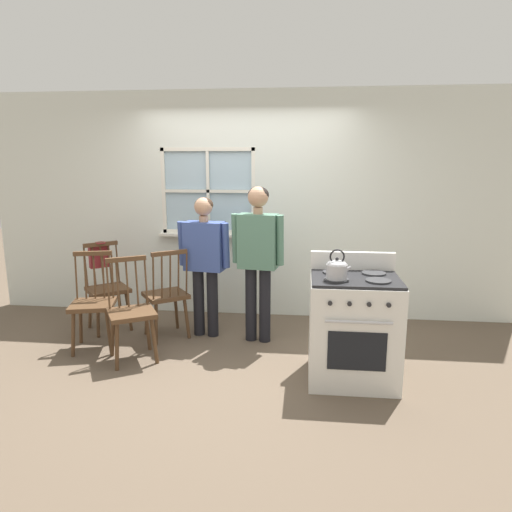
{
  "coord_description": "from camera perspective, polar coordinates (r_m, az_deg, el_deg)",
  "views": [
    {
      "loc": [
        0.7,
        -4.07,
        1.88
      ],
      "look_at": [
        0.24,
        0.14,
        1.0
      ],
      "focal_mm": 32.0,
      "sensor_mm": 36.0,
      "label": 1
    }
  ],
  "objects": [
    {
      "name": "kettle",
      "position": [
        3.77,
        10.07,
        -1.56
      ],
      "size": [
        0.21,
        0.17,
        0.25
      ],
      "color": "#B7B7BC",
      "rests_on": "stove"
    },
    {
      "name": "chair_by_window",
      "position": [
        5.42,
        -18.09,
        -4.01
      ],
      "size": [
        0.58,
        0.58,
        0.98
      ],
      "rotation": [
        0.0,
        0.0,
        0.71
      ],
      "color": "#4C331E",
      "rests_on": "ground_plane"
    },
    {
      "name": "handbag",
      "position": [
        5.56,
        -19.01,
        0.03
      ],
      "size": [
        0.25,
        0.25,
        0.31
      ],
      "color": "maroon",
      "rests_on": "chair_by_window"
    },
    {
      "name": "chair_near_stove",
      "position": [
        4.53,
        -15.32,
        -6.9
      ],
      "size": [
        0.56,
        0.56,
        0.98
      ],
      "rotation": [
        0.0,
        0.0,
        0.53
      ],
      "color": "#4C331E",
      "rests_on": "ground_plane"
    },
    {
      "name": "person_elderly_left",
      "position": [
        4.89,
        -6.45,
        0.24
      ],
      "size": [
        0.58,
        0.27,
        1.51
      ],
      "rotation": [
        0.0,
        0.0,
        -0.14
      ],
      "color": "black",
      "rests_on": "ground_plane"
    },
    {
      "name": "wall_back",
      "position": [
        5.53,
        -0.86,
        6.14
      ],
      "size": [
        6.4,
        0.16,
        2.7
      ],
      "color": "silver",
      "rests_on": "ground_plane"
    },
    {
      "name": "chair_center_cluster",
      "position": [
        5.0,
        -11.14,
        -4.94
      ],
      "size": [
        0.58,
        0.57,
        0.98
      ],
      "rotation": [
        0.0,
        0.0,
        -2.51
      ],
      "color": "#4C331E",
      "rests_on": "ground_plane"
    },
    {
      "name": "stove",
      "position": [
        4.07,
        12.06,
        -8.75
      ],
      "size": [
        0.75,
        0.68,
        1.08
      ],
      "color": "white",
      "rests_on": "ground_plane"
    },
    {
      "name": "person_teen_center",
      "position": [
        4.69,
        0.25,
        0.9
      ],
      "size": [
        0.56,
        0.27,
        1.64
      ],
      "rotation": [
        0.0,
        0.0,
        -0.15
      ],
      "color": "black",
      "rests_on": "ground_plane"
    },
    {
      "name": "chair_near_wall",
      "position": [
        4.91,
        -19.68,
        -5.73
      ],
      "size": [
        0.51,
        0.49,
        0.98
      ],
      "rotation": [
        0.0,
        0.0,
        0.25
      ],
      "color": "#4C331E",
      "rests_on": "ground_plane"
    },
    {
      "name": "ground_plane",
      "position": [
        4.53,
        -3.33,
        -12.78
      ],
      "size": [
        16.0,
        16.0,
        0.0
      ],
      "primitive_type": "plane",
      "color": "brown"
    },
    {
      "name": "potted_plant",
      "position": [
        5.57,
        -6.6,
        3.76
      ],
      "size": [
        0.12,
        0.12,
        0.35
      ],
      "color": "#935B3D",
      "rests_on": "wall_back"
    }
  ]
}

